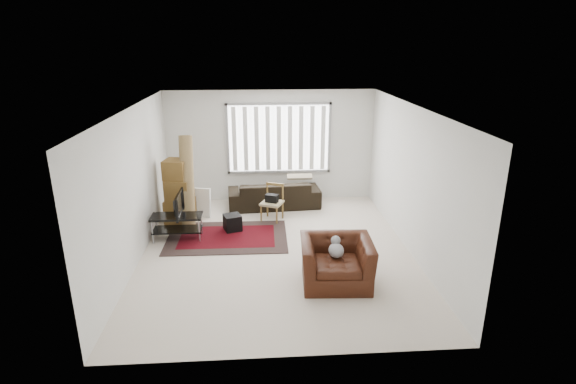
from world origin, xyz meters
name	(u,v)px	position (x,y,z in m)	size (l,w,h in m)	color
room	(277,154)	(0.03, 0.51, 1.76)	(6.00, 6.02, 2.71)	beige
persian_rug	(227,237)	(-0.97, 0.70, 0.01)	(2.42, 1.63, 0.02)	black
tv_stand	(177,222)	(-1.95, 0.71, 0.36)	(1.01, 0.45, 0.50)	black
tv	(176,204)	(-1.95, 0.71, 0.74)	(0.81, 0.11, 0.47)	black
subwoofer	(232,222)	(-0.87, 1.04, 0.19)	(0.33, 0.33, 0.33)	black
moving_boxes	(179,194)	(-2.04, 1.61, 0.65)	(0.66, 0.62, 1.40)	brown
white_flatpack	(199,203)	(-1.65, 1.90, 0.33)	(0.52, 0.08, 0.66)	silver
rolled_rug	(187,181)	(-1.82, 1.50, 0.96)	(0.29, 0.29, 1.92)	olive
sofa	(274,190)	(0.05, 2.45, 0.42)	(2.16, 0.93, 0.83)	black
side_chair	(272,201)	(-0.02, 1.58, 0.45)	(0.57, 0.57, 0.81)	#91835F
armchair	(336,259)	(0.92, -1.21, 0.43)	(1.21, 1.07, 0.85)	#3B180C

